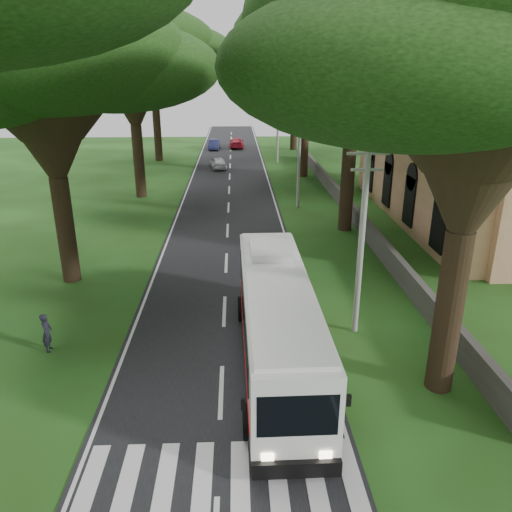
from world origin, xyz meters
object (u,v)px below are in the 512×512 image
at_px(church, 486,153).
at_px(pedestrian, 47,333).
at_px(distant_car_c, 236,143).
at_px(coach_bus, 277,320).
at_px(distant_car_a, 218,163).
at_px(distant_car_b, 214,144).
at_px(pole_near, 362,236).
at_px(pole_far, 278,126).
at_px(pole_mid, 299,154).

bearing_deg(church, pedestrian, -146.04).
bearing_deg(pedestrian, distant_car_c, -12.54).
distance_m(coach_bus, distant_car_a, 38.75).
relative_size(distant_car_a, distant_car_b, 0.97).
xyz_separation_m(church, distant_car_b, (-20.09, 34.82, -4.23)).
bearing_deg(pole_near, distant_car_b, 98.72).
height_order(coach_bus, pedestrian, coach_bus).
xyz_separation_m(pole_far, distant_car_b, (-7.72, 10.36, -3.50)).
bearing_deg(pole_far, pedestrian, -106.65).
relative_size(pole_near, distant_car_a, 2.10).
height_order(distant_car_b, distant_car_c, distant_car_c).
bearing_deg(church, pole_far, 116.82).
xyz_separation_m(pole_near, coach_bus, (-3.49, -2.31, -2.36)).
relative_size(coach_bus, distant_car_a, 3.01).
bearing_deg(pedestrian, church, -60.39).
distance_m(distant_car_c, pedestrian, 53.22).
height_order(coach_bus, distant_car_b, coach_bus).
distance_m(pole_mid, distant_car_a, 17.99).
bearing_deg(pedestrian, pole_mid, -34.60).
distance_m(pole_near, distant_car_c, 51.96).
bearing_deg(distant_car_a, pole_near, 90.22).
xyz_separation_m(pole_far, distant_car_a, (-6.79, -3.71, -3.50)).
distance_m(distant_car_b, distant_car_c, 3.28).
bearing_deg(coach_bus, pole_far, 84.63).
bearing_deg(distant_car_b, coach_bus, -83.88).
bearing_deg(distant_car_c, coach_bus, 91.17).
distance_m(pole_near, distant_car_a, 37.08).
relative_size(church, pole_mid, 3.00).
distance_m(pole_near, coach_bus, 4.80).
distance_m(pole_far, pedestrian, 42.98).
relative_size(pole_far, distant_car_b, 2.03).
relative_size(church, distant_car_c, 5.06).
xyz_separation_m(distant_car_a, distant_car_c, (2.09, 15.34, 0.04)).
bearing_deg(distant_car_a, pedestrian, 71.27).
distance_m(pole_far, distant_car_a, 8.50).
height_order(pole_mid, distant_car_c, pole_mid).
distance_m(pole_far, coach_bus, 42.52).
xyz_separation_m(pole_mid, coach_bus, (-3.49, -22.31, -2.36)).
bearing_deg(distant_car_c, pole_near, 95.08).
relative_size(pole_near, pole_mid, 1.00).
bearing_deg(pole_far, coach_bus, -94.71).
relative_size(church, distant_car_a, 6.29).
xyz_separation_m(church, pole_near, (-12.36, -15.55, -0.73)).
bearing_deg(church, coach_bus, -131.60).
xyz_separation_m(coach_bus, pedestrian, (-8.79, 1.26, -1.03)).
distance_m(church, coach_bus, 24.07).
height_order(pole_near, distant_car_b, pole_near).
relative_size(church, pole_near, 3.00).
xyz_separation_m(distant_car_a, distant_car_b, (-0.93, 14.07, -0.00)).
bearing_deg(pole_far, pole_near, -90.00).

